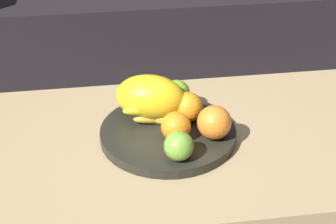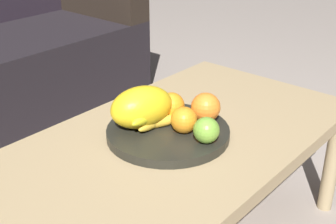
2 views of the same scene
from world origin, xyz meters
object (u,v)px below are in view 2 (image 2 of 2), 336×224
(melon_large_front, at_px, (142,107))
(orange_left, at_px, (171,106))
(apple_front, at_px, (147,101))
(banana_bunch, at_px, (152,117))
(orange_right, at_px, (206,107))
(apple_left, at_px, (206,130))
(orange_front, at_px, (184,120))
(fruit_bowl, at_px, (168,132))
(coffee_table, at_px, (178,148))

(melon_large_front, bearing_deg, orange_left, -17.57)
(apple_front, bearing_deg, banana_bunch, -129.49)
(orange_right, bearing_deg, melon_large_front, 140.95)
(orange_left, height_order, apple_front, orange_left)
(apple_left, bearing_deg, orange_front, 85.78)
(melon_large_front, bearing_deg, fruit_bowl, -61.09)
(apple_front, bearing_deg, orange_front, -99.92)
(orange_left, distance_m, apple_left, 0.17)
(orange_front, xyz_separation_m, banana_bunch, (-0.04, 0.08, -0.01))
(melon_large_front, relative_size, orange_right, 2.15)
(orange_left, relative_size, orange_right, 0.92)
(fruit_bowl, xyz_separation_m, apple_left, (0.01, -0.12, 0.05))
(banana_bunch, bearing_deg, orange_front, -67.06)
(coffee_table, height_order, melon_large_front, melon_large_front)
(coffee_table, bearing_deg, orange_front, -113.84)
(orange_front, bearing_deg, melon_large_front, 113.43)
(apple_left, bearing_deg, melon_large_front, 102.51)
(fruit_bowl, height_order, banana_bunch, banana_bunch)
(coffee_table, bearing_deg, apple_front, 83.76)
(banana_bunch, bearing_deg, coffee_table, -46.45)
(fruit_bowl, height_order, orange_front, orange_front)
(orange_left, xyz_separation_m, apple_left, (-0.05, -0.16, -0.00))
(fruit_bowl, bearing_deg, orange_right, -25.34)
(coffee_table, relative_size, orange_left, 14.15)
(orange_left, height_order, orange_right, orange_right)
(orange_front, bearing_deg, apple_left, -94.22)
(coffee_table, distance_m, orange_left, 0.12)
(fruit_bowl, distance_m, orange_front, 0.07)
(orange_left, bearing_deg, orange_right, -59.87)
(orange_front, height_order, banana_bunch, orange_front)
(melon_large_front, xyz_separation_m, orange_left, (0.09, -0.03, -0.02))
(orange_right, height_order, apple_front, orange_right)
(orange_left, xyz_separation_m, orange_right, (0.05, -0.08, 0.00))
(orange_front, height_order, apple_left, orange_front)
(orange_right, bearing_deg, apple_front, 111.57)
(orange_front, xyz_separation_m, apple_left, (-0.01, -0.08, -0.00))
(coffee_table, distance_m, melon_large_front, 0.16)
(melon_large_front, distance_m, apple_left, 0.19)
(orange_front, relative_size, orange_right, 0.87)
(fruit_bowl, height_order, melon_large_front, melon_large_front)
(orange_left, bearing_deg, coffee_table, -120.79)
(coffee_table, distance_m, orange_front, 0.11)
(orange_front, bearing_deg, coffee_table, 66.16)
(melon_large_front, height_order, apple_front, melon_large_front)
(orange_left, relative_size, apple_front, 1.08)
(coffee_table, xyz_separation_m, orange_front, (-0.01, -0.03, 0.11))
(coffee_table, xyz_separation_m, orange_left, (0.03, 0.05, 0.11))
(orange_right, height_order, banana_bunch, orange_right)
(coffee_table, xyz_separation_m, apple_front, (0.01, 0.13, 0.11))
(orange_right, bearing_deg, coffee_table, 155.74)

